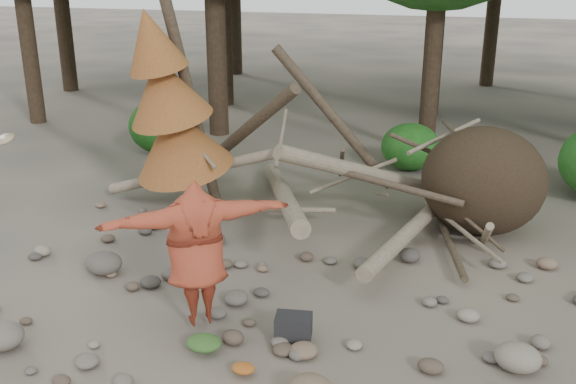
% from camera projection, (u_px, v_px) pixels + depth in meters
% --- Properties ---
extents(ground, '(120.00, 120.00, 0.00)m').
position_uv_depth(ground, '(262.00, 324.00, 8.76)').
color(ground, '#514C44').
rests_on(ground, ground).
extents(deadfall_pile, '(8.55, 5.24, 3.30)m').
position_uv_depth(deadfall_pile, '(449.00, 181.00, 11.62)').
color(deadfall_pile, '#332619').
rests_on(deadfall_pile, ground).
extents(dead_conifer, '(2.06, 2.16, 4.35)m').
position_uv_depth(dead_conifer, '(170.00, 108.00, 12.02)').
color(dead_conifer, '#4C3F30').
rests_on(dead_conifer, ground).
extents(bush_left, '(1.80, 1.80, 1.44)m').
position_uv_depth(bush_left, '(164.00, 126.00, 16.63)').
color(bush_left, '#1B5216').
rests_on(bush_left, ground).
extents(bush_mid, '(1.40, 1.40, 1.12)m').
position_uv_depth(bush_mid, '(411.00, 147.00, 15.30)').
color(bush_mid, '#24681E').
rests_on(bush_mid, ground).
extents(frisbee_thrower, '(3.63, 2.06, 2.56)m').
position_uv_depth(frisbee_thrower, '(196.00, 253.00, 8.37)').
color(frisbee_thrower, '#9D3923').
rests_on(frisbee_thrower, ground).
extents(backpack, '(0.52, 0.40, 0.31)m').
position_uv_depth(backpack, '(293.00, 330.00, 8.32)').
color(backpack, black).
rests_on(backpack, ground).
extents(cloth_green, '(0.46, 0.38, 0.17)m').
position_uv_depth(cloth_green, '(204.00, 346.00, 8.09)').
color(cloth_green, '#325B24').
rests_on(cloth_green, ground).
extents(cloth_orange, '(0.28, 0.23, 0.10)m').
position_uv_depth(cloth_orange, '(243.00, 372.00, 7.64)').
color(cloth_orange, '#9F511B').
rests_on(cloth_orange, ground).
extents(boulder_front_left, '(0.57, 0.51, 0.34)m').
position_uv_depth(boulder_front_left, '(2.00, 336.00, 8.17)').
color(boulder_front_left, '#6E665C').
rests_on(boulder_front_left, ground).
extents(boulder_mid_right, '(0.56, 0.50, 0.33)m').
position_uv_depth(boulder_mid_right, '(518.00, 357.00, 7.72)').
color(boulder_mid_right, gray).
rests_on(boulder_mid_right, ground).
extents(boulder_mid_left, '(0.59, 0.53, 0.36)m').
position_uv_depth(boulder_mid_left, '(104.00, 263.00, 10.16)').
color(boulder_mid_left, '#575149').
rests_on(boulder_mid_left, ground).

